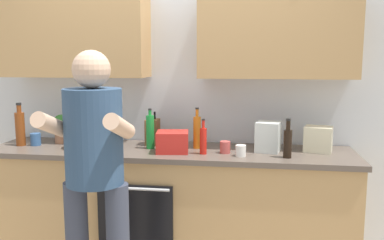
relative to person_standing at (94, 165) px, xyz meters
The scene contains 18 objects.
back_wall_unit 1.25m from the person_standing, 75.42° to the left, with size 4.00×0.39×2.50m.
counter 1.02m from the person_standing, 71.28° to the left, with size 2.84×0.67×0.90m.
person_standing is the anchor object (origin of this frame).
bottle_vinegar 1.23m from the person_standing, 139.73° to the left, with size 0.08×0.08×0.35m.
bottle_juice 1.03m from the person_standing, 61.38° to the left, with size 0.06×0.06×0.32m.
bottle_hotsauce 0.91m from the person_standing, 51.64° to the left, with size 0.05×0.05×0.26m.
bottle_wine 0.79m from the person_standing, 99.64° to the left, with size 0.06×0.06×0.32m.
bottle_soy 1.35m from the person_standing, 30.24° to the left, with size 0.06×0.06×0.28m.
bottle_soda 0.85m from the person_standing, 81.17° to the left, with size 0.06×0.06×0.32m.
cup_coffee 1.08m from the person_standing, 38.98° to the left, with size 0.08×0.08×0.08m, color white.
cup_tea 1.16m from the person_standing, 135.16° to the left, with size 0.08×0.08×0.10m, color #33598C.
cup_ceramic 1.05m from the person_standing, 46.58° to the left, with size 0.08×0.08×0.09m, color #BF4C47.
mixing_bowl 0.89m from the person_standing, 117.44° to the left, with size 0.28×0.28×0.08m, color silver.
knife_block 0.99m from the person_standing, 83.55° to the left, with size 0.10×0.14×0.27m.
potted_herb 1.15m from the person_standing, 124.69° to the left, with size 0.15×0.15×0.24m.
grocery_bag_produce 1.36m from the person_standing, 39.92° to the left, with size 0.17×0.19×0.23m, color silver.
grocery_bag_crisps 0.81m from the person_standing, 66.29° to the left, with size 0.24×0.20×0.16m, color red.
grocery_bag_rice 1.68m from the person_standing, 32.83° to the left, with size 0.20×0.16×0.19m, color beige.
Camera 1 is at (0.63, -3.09, 1.60)m, focal length 38.67 mm.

